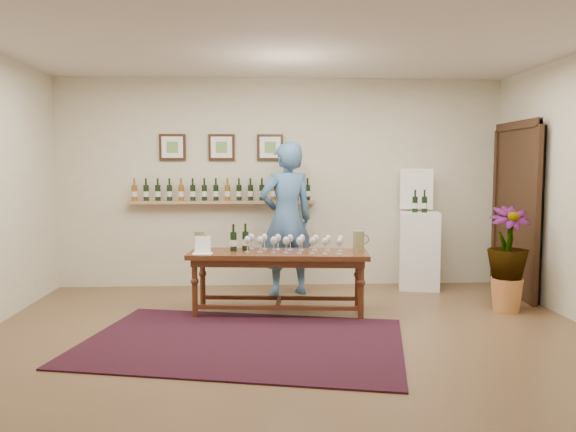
{
  "coord_description": "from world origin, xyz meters",
  "views": [
    {
      "loc": [
        -0.32,
        -5.1,
        1.62
      ],
      "look_at": [
        0.0,
        0.8,
        1.1
      ],
      "focal_mm": 35.0,
      "sensor_mm": 36.0,
      "label": 1
    }
  ],
  "objects": [
    {
      "name": "ground",
      "position": [
        0.0,
        0.0,
        0.0
      ],
      "size": [
        6.0,
        6.0,
        0.0
      ],
      "primitive_type": "plane",
      "color": "brown",
      "rests_on": "ground"
    },
    {
      "name": "room_shell",
      "position": [
        2.11,
        1.86,
        1.12
      ],
      "size": [
        6.0,
        6.0,
        6.0
      ],
      "color": "beige",
      "rests_on": "ground"
    },
    {
      "name": "rug",
      "position": [
        -0.46,
        -0.03,
        0.01
      ],
      "size": [
        3.25,
        2.51,
        0.02
      ],
      "primitive_type": "cube",
      "rotation": [
        0.0,
        0.0,
        -0.22
      ],
      "color": "#460F0C",
      "rests_on": "ground"
    },
    {
      "name": "tasting_table",
      "position": [
        -0.09,
        0.98,
        0.59
      ],
      "size": [
        2.0,
        0.8,
        0.69
      ],
      "rotation": [
        0.0,
        0.0,
        -0.09
      ],
      "color": "#411C10",
      "rests_on": "ground"
    },
    {
      "name": "table_glasses",
      "position": [
        0.08,
        0.99,
        0.78
      ],
      "size": [
        1.36,
        0.58,
        0.18
      ],
      "primitive_type": null,
      "rotation": [
        0.0,
        0.0,
        -0.22
      ],
      "color": "silver",
      "rests_on": "tasting_table"
    },
    {
      "name": "table_bottles",
      "position": [
        -0.52,
        1.08,
        0.83
      ],
      "size": [
        0.3,
        0.22,
        0.29
      ],
      "primitive_type": null,
      "rotation": [
        0.0,
        0.0,
        -0.26
      ],
      "color": "black",
      "rests_on": "tasting_table"
    },
    {
      "name": "pitcher_left",
      "position": [
        -0.97,
        1.17,
        0.8
      ],
      "size": [
        0.16,
        0.16,
        0.21
      ],
      "primitive_type": null,
      "rotation": [
        0.0,
        0.0,
        -0.25
      ],
      "color": "olive",
      "rests_on": "tasting_table"
    },
    {
      "name": "pitcher_right",
      "position": [
        0.79,
        0.96,
        0.81
      ],
      "size": [
        0.17,
        0.17,
        0.23
      ],
      "primitive_type": null,
      "rotation": [
        0.0,
        0.0,
        -0.21
      ],
      "color": "olive",
      "rests_on": "tasting_table"
    },
    {
      "name": "menu_card",
      "position": [
        -0.91,
        0.91,
        0.79
      ],
      "size": [
        0.21,
        0.15,
        0.19
      ],
      "primitive_type": "cube",
      "rotation": [
        0.0,
        0.0,
        0.01
      ],
      "color": "white",
      "rests_on": "tasting_table"
    },
    {
      "name": "display_pedestal",
      "position": [
        1.83,
        2.19,
        0.51
      ],
      "size": [
        0.61,
        0.61,
        1.02
      ],
      "primitive_type": "cube",
      "rotation": [
        0.0,
        0.0,
        -0.22
      ],
      "color": "white",
      "rests_on": "ground"
    },
    {
      "name": "pedestal_bottles",
      "position": [
        1.8,
        2.12,
        1.16
      ],
      "size": [
        0.28,
        0.13,
        0.27
      ],
      "primitive_type": null,
      "rotation": [
        0.0,
        0.0,
        -0.22
      ],
      "color": "black",
      "rests_on": "display_pedestal"
    },
    {
      "name": "info_sign",
      "position": [
        1.82,
        2.34,
        1.32
      ],
      "size": [
        0.43,
        0.12,
        0.6
      ],
      "primitive_type": "cube",
      "rotation": [
        0.0,
        0.0,
        -0.22
      ],
      "color": "white",
      "rests_on": "display_pedestal"
    },
    {
      "name": "potted_plant",
      "position": [
        2.47,
        0.95,
        0.6
      ],
      "size": [
        0.56,
        0.56,
        1.02
      ],
      "rotation": [
        0.0,
        0.0,
        -0.04
      ],
      "color": "#BD793F",
      "rests_on": "ground"
    },
    {
      "name": "person",
      "position": [
        0.04,
        1.92,
        0.96
      ],
      "size": [
        0.81,
        0.65,
        1.93
      ],
      "primitive_type": "imported",
      "rotation": [
        0.0,
        0.0,
        3.45
      ],
      "color": "#3C6390",
      "rests_on": "ground"
    }
  ]
}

